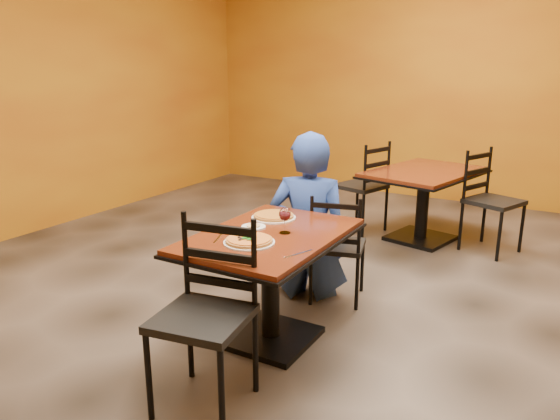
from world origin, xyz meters
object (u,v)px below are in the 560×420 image
Objects in this scene: side_plate at (254,227)px; chair_second_left at (361,187)px; table_main at (270,262)px; wine_glass at (285,219)px; diner at (309,214)px; pizza_main at (249,240)px; chair_main_far at (338,246)px; plate_far at (274,218)px; plate_main at (249,242)px; chair_main_near at (202,319)px; pizza_far at (274,215)px; chair_second_right at (494,202)px; table_second at (424,188)px.

chair_second_left is at bearing 95.27° from side_plate.
wine_glass reaches higher than table_main.
diner is 1.07m from pizza_main.
diner is 4.60× the size of pizza_main.
chair_main_far is 2.78× the size of plate_far.
side_plate is (-0.27, -0.78, 0.32)m from chair_main_far.
chair_second_left is 3.23× the size of plate_main.
table_main is 1.21× the size of chair_main_near.
table_main is 1.23× the size of chair_second_left.
diner is 4.66× the size of pizza_far.
chair_main_near is at bearing -83.45° from plate_main.
chair_main_far reaches higher than pizza_far.
chair_second_right is at bearing 107.03° from chair_second_left.
chair_second_left is 5.56× the size of wine_glass.
table_second is 5.16× the size of pizza_main.
wine_glass is (-0.04, -0.78, 0.41)m from chair_main_far.
chair_second_right is 3.57× the size of pizza_far.
plate_main is (-0.12, -1.06, 0.32)m from chair_main_far.
chair_second_right is (0.87, 1.76, 0.07)m from chair_main_far.
pizza_far is at bearing 72.27° from diner.
chair_second_left is 2.85m from plate_main.
plate_main is at bearing -107.34° from wine_glass.
plate_far is at bearing 105.20° from plate_main.
table_main is 2.77m from chair_second_right.
chair_main_near reaches higher than table_second.
chair_main_near reaches higher than pizza_main.
plate_main is 0.31m from side_plate.
diner is at bearing 96.97° from pizza_main.
plate_far and side_plate have the same top height.
table_main is 0.84m from diner.
chair_second_right is 2.79m from side_plate.
diner is 1.06m from plate_main.
chair_second_left is 1.79m from diner.
chair_second_right is at bearing -131.26° from chair_main_far.
table_main is 1.43× the size of chair_main_far.
pizza_far reaches higher than table_main.
diner reaches higher than pizza_far.
chair_second_right is (0.98, 2.59, -0.06)m from table_main.
plate_main is at bearing 81.05° from diner.
table_second is 8.14× the size of wine_glass.
pizza_main reaches higher than table_second.
side_plate is at bearing -90.55° from pizza_far.
chair_main_near is 0.61m from pizza_main.
chair_second_right reaches higher than table_main.
chair_second_left is at bearing 97.72° from plate_main.
chair_main_near reaches higher than chair_second_right.
table_main is 0.30m from plate_main.
table_main is 0.30m from wine_glass.
table_main is at bearing -145.81° from wine_glass.
diner reaches higher than plate_main.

